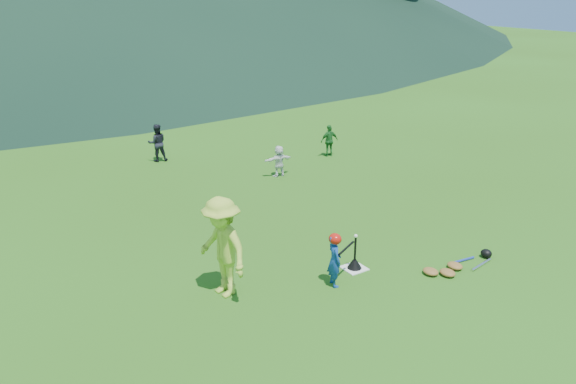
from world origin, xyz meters
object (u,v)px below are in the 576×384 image
object	(u,v)px
batter_child	(334,260)
equipment_pile	(455,266)
home_plate	(354,268)
fielder_b	(157,143)
fielder_d	(279,161)
batting_tee	(355,263)
fielder_c	(329,141)
adult_coach	(222,247)

from	to	relation	value
batter_child	equipment_pile	distance (m)	2.67
home_plate	fielder_b	size ratio (longest dim) A/B	0.36
fielder_d	batting_tee	world-z (taller)	fielder_d
home_plate	equipment_pile	size ratio (longest dim) A/B	0.25
equipment_pile	fielder_c	bearing A→B (deg)	71.29
batter_child	fielder_c	xyz separation A→B (m)	(5.14, 6.98, 0.00)
batter_child	equipment_pile	xyz separation A→B (m)	(2.49, -0.84, -0.47)
batting_tee	adult_coach	bearing A→B (deg)	167.83
fielder_c	batting_tee	distance (m)	8.01
home_plate	fielder_c	xyz separation A→B (m)	(4.39, 6.69, 0.53)
adult_coach	equipment_pile	bearing A→B (deg)	60.30
fielder_d	equipment_pile	distance (m)	6.98
batting_tee	fielder_c	bearing A→B (deg)	56.76
fielder_c	equipment_pile	size ratio (longest dim) A/B	0.60
home_plate	batting_tee	size ratio (longest dim) A/B	0.66
batter_child	home_plate	bearing A→B (deg)	-54.07
fielder_b	fielder_d	xyz separation A→B (m)	(2.51, -3.47, -0.14)
fielder_b	fielder_d	distance (m)	4.28
home_plate	fielder_b	world-z (taller)	fielder_b
adult_coach	equipment_pile	distance (m)	4.83
batter_child	batting_tee	xyz separation A→B (m)	(0.76, 0.29, -0.40)
fielder_b	equipment_pile	distance (m)	10.72
home_plate	adult_coach	size ratio (longest dim) A/B	0.23
batting_tee	equipment_pile	distance (m)	2.07
fielder_c	batting_tee	bearing A→B (deg)	64.33
adult_coach	batting_tee	bearing A→B (deg)	69.34
fielder_d	equipment_pile	size ratio (longest dim) A/B	0.53
home_plate	batting_tee	xyz separation A→B (m)	(0.00, 0.00, 0.12)
fielder_c	equipment_pile	xyz separation A→B (m)	(-2.65, -7.83, -0.47)
batter_child	fielder_b	world-z (taller)	fielder_b
equipment_pile	batter_child	bearing A→B (deg)	161.29
fielder_d	batting_tee	distance (m)	6.13
fielder_b	fielder_c	bearing A→B (deg)	165.27
home_plate	equipment_pile	world-z (taller)	equipment_pile
batting_tee	equipment_pile	world-z (taller)	batting_tee
fielder_d	fielder_b	bearing A→B (deg)	-50.57
batting_tee	equipment_pile	bearing A→B (deg)	-33.22
fielder_c	adult_coach	bearing A→B (deg)	48.41
batter_child	batting_tee	size ratio (longest dim) A/B	1.56
adult_coach	fielder_d	world-z (taller)	adult_coach
fielder_d	equipment_pile	world-z (taller)	fielder_d
adult_coach	equipment_pile	xyz separation A→B (m)	(4.42, -1.71, -0.90)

